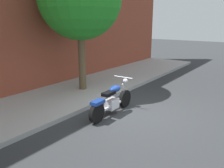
% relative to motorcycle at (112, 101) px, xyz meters
% --- Properties ---
extents(ground_plane, '(60.00, 60.00, 0.00)m').
position_rel_motorcycle_xyz_m(ground_plane, '(0.55, -0.68, -0.44)').
color(ground_plane, '#303335').
extents(sidewalk, '(20.04, 3.12, 0.14)m').
position_rel_motorcycle_xyz_m(sidewalk, '(0.55, 2.41, -0.37)').
color(sidewalk, '#A7A7A7').
rests_on(sidewalk, ground).
extents(motorcycle, '(2.18, 0.70, 1.10)m').
position_rel_motorcycle_xyz_m(motorcycle, '(0.00, 0.00, 0.00)').
color(motorcycle, black).
rests_on(motorcycle, ground).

